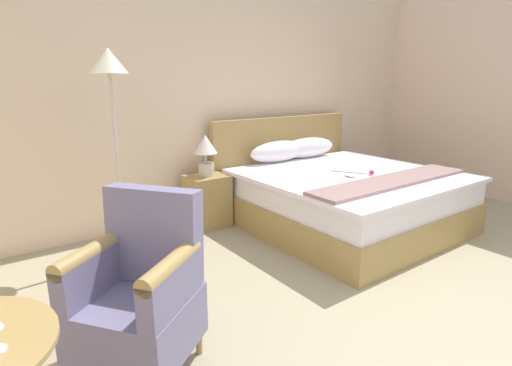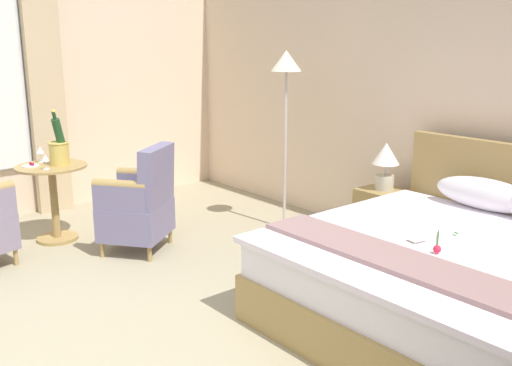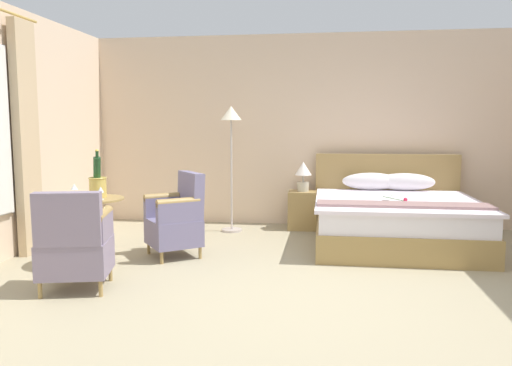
{
  "view_description": "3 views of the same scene",
  "coord_description": "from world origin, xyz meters",
  "px_view_note": "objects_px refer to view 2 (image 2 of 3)",
  "views": [
    {
      "loc": [
        -2.09,
        -0.65,
        1.48
      ],
      "look_at": [
        -0.55,
        1.47,
        0.81
      ],
      "focal_mm": 28.0,
      "sensor_mm": 36.0,
      "label": 1
    },
    {
      "loc": [
        2.82,
        -1.11,
        1.81
      ],
      "look_at": [
        -0.28,
        1.48,
        0.8
      ],
      "focal_mm": 40.0,
      "sensor_mm": 36.0,
      "label": 2
    },
    {
      "loc": [
        0.15,
        -4.14,
        1.46
      ],
      "look_at": [
        -0.63,
        1.35,
        0.82
      ],
      "focal_mm": 35.0,
      "sensor_mm": 36.0,
      "label": 3
    }
  ],
  "objects_px": {
    "nightstand": "(382,219)",
    "champagne_bucket": "(59,148)",
    "bedside_lamp": "(386,161)",
    "bed": "(453,276)",
    "floor_lamp_brass": "(286,88)",
    "snack_plate": "(31,166)",
    "wine_glass_near_bucket": "(40,151)",
    "wine_glass_near_edge": "(45,159)",
    "armchair_by_window": "(140,204)",
    "side_table_round": "(54,194)"
  },
  "relations": [
    {
      "from": "nightstand",
      "to": "armchair_by_window",
      "type": "height_order",
      "value": "armchair_by_window"
    },
    {
      "from": "nightstand",
      "to": "champagne_bucket",
      "type": "relative_size",
      "value": 1.06
    },
    {
      "from": "nightstand",
      "to": "wine_glass_near_edge",
      "type": "relative_size",
      "value": 4.0
    },
    {
      "from": "floor_lamp_brass",
      "to": "armchair_by_window",
      "type": "xyz_separation_m",
      "value": [
        -0.36,
        -1.39,
        -0.96
      ]
    },
    {
      "from": "wine_glass_near_bucket",
      "to": "snack_plate",
      "type": "bearing_deg",
      "value": -48.87
    },
    {
      "from": "wine_glass_near_edge",
      "to": "armchair_by_window",
      "type": "relative_size",
      "value": 0.14
    },
    {
      "from": "bed",
      "to": "floor_lamp_brass",
      "type": "height_order",
      "value": "floor_lamp_brass"
    },
    {
      "from": "floor_lamp_brass",
      "to": "side_table_round",
      "type": "distance_m",
      "value": 2.36
    },
    {
      "from": "bedside_lamp",
      "to": "champagne_bucket",
      "type": "xyz_separation_m",
      "value": [
        -2.06,
        -2.07,
        0.06
      ]
    },
    {
      "from": "bed",
      "to": "nightstand",
      "type": "xyz_separation_m",
      "value": [
        -1.16,
        0.77,
        -0.05
      ]
    },
    {
      "from": "champagne_bucket",
      "to": "wine_glass_near_bucket",
      "type": "distance_m",
      "value": 0.24
    },
    {
      "from": "champagne_bucket",
      "to": "wine_glass_near_bucket",
      "type": "relative_size",
      "value": 3.41
    },
    {
      "from": "champagne_bucket",
      "to": "armchair_by_window",
      "type": "distance_m",
      "value": 0.94
    },
    {
      "from": "nightstand",
      "to": "wine_glass_near_bucket",
      "type": "relative_size",
      "value": 3.62
    },
    {
      "from": "bedside_lamp",
      "to": "champagne_bucket",
      "type": "distance_m",
      "value": 2.92
    },
    {
      "from": "wine_glass_near_bucket",
      "to": "wine_glass_near_edge",
      "type": "relative_size",
      "value": 1.11
    },
    {
      "from": "wine_glass_near_bucket",
      "to": "champagne_bucket",
      "type": "bearing_deg",
      "value": 25.06
    },
    {
      "from": "nightstand",
      "to": "armchair_by_window",
      "type": "bearing_deg",
      "value": -128.36
    },
    {
      "from": "bedside_lamp",
      "to": "champagne_bucket",
      "type": "height_order",
      "value": "champagne_bucket"
    },
    {
      "from": "snack_plate",
      "to": "armchair_by_window",
      "type": "bearing_deg",
      "value": 37.24
    },
    {
      "from": "bed",
      "to": "bedside_lamp",
      "type": "xyz_separation_m",
      "value": [
        -1.16,
        0.77,
        0.48
      ]
    },
    {
      "from": "wine_glass_near_bucket",
      "to": "wine_glass_near_edge",
      "type": "bearing_deg",
      "value": -12.48
    },
    {
      "from": "nightstand",
      "to": "wine_glass_near_bucket",
      "type": "xyz_separation_m",
      "value": [
        -2.27,
        -2.17,
        0.55
      ]
    },
    {
      "from": "nightstand",
      "to": "wine_glass_near_edge",
      "type": "xyz_separation_m",
      "value": [
        -1.95,
        -2.24,
        0.54
      ]
    },
    {
      "from": "bed",
      "to": "armchair_by_window",
      "type": "bearing_deg",
      "value": -160.0
    },
    {
      "from": "nightstand",
      "to": "champagne_bucket",
      "type": "distance_m",
      "value": 2.98
    },
    {
      "from": "nightstand",
      "to": "floor_lamp_brass",
      "type": "bearing_deg",
      "value": -163.43
    },
    {
      "from": "champagne_bucket",
      "to": "snack_plate",
      "type": "bearing_deg",
      "value": -111.74
    },
    {
      "from": "bed",
      "to": "side_table_round",
      "type": "distance_m",
      "value": 3.53
    },
    {
      "from": "bedside_lamp",
      "to": "wine_glass_near_bucket",
      "type": "xyz_separation_m",
      "value": [
        -2.27,
        -2.17,
        0.02
      ]
    },
    {
      "from": "bedside_lamp",
      "to": "side_table_round",
      "type": "height_order",
      "value": "bedside_lamp"
    },
    {
      "from": "floor_lamp_brass",
      "to": "bedside_lamp",
      "type": "bearing_deg",
      "value": 16.57
    },
    {
      "from": "side_table_round",
      "to": "snack_plate",
      "type": "bearing_deg",
      "value": -115.34
    },
    {
      "from": "wine_glass_near_bucket",
      "to": "snack_plate",
      "type": "height_order",
      "value": "wine_glass_near_bucket"
    },
    {
      "from": "bed",
      "to": "wine_glass_near_bucket",
      "type": "distance_m",
      "value": 3.74
    },
    {
      "from": "bed",
      "to": "wine_glass_near_bucket",
      "type": "bearing_deg",
      "value": -157.83
    },
    {
      "from": "bedside_lamp",
      "to": "floor_lamp_brass",
      "type": "distance_m",
      "value": 1.17
    },
    {
      "from": "bed",
      "to": "snack_plate",
      "type": "height_order",
      "value": "bed"
    },
    {
      "from": "bed",
      "to": "wine_glass_near_edge",
      "type": "height_order",
      "value": "bed"
    },
    {
      "from": "bed",
      "to": "bedside_lamp",
      "type": "distance_m",
      "value": 1.47
    },
    {
      "from": "champagne_bucket",
      "to": "snack_plate",
      "type": "xyz_separation_m",
      "value": [
        -0.09,
        -0.23,
        -0.14
      ]
    },
    {
      "from": "armchair_by_window",
      "to": "nightstand",
      "type": "bearing_deg",
      "value": 51.64
    },
    {
      "from": "champagne_bucket",
      "to": "floor_lamp_brass",
      "type": "bearing_deg",
      "value": 58.55
    },
    {
      "from": "bedside_lamp",
      "to": "snack_plate",
      "type": "distance_m",
      "value": 3.16
    },
    {
      "from": "bed",
      "to": "side_table_round",
      "type": "relative_size",
      "value": 2.89
    },
    {
      "from": "armchair_by_window",
      "to": "wine_glass_near_bucket",
      "type": "bearing_deg",
      "value": -152.45
    },
    {
      "from": "bedside_lamp",
      "to": "floor_lamp_brass",
      "type": "height_order",
      "value": "floor_lamp_brass"
    },
    {
      "from": "side_table_round",
      "to": "wine_glass_near_edge",
      "type": "relative_size",
      "value": 5.27
    },
    {
      "from": "side_table_round",
      "to": "snack_plate",
      "type": "distance_m",
      "value": 0.33
    },
    {
      "from": "wine_glass_near_edge",
      "to": "snack_plate",
      "type": "xyz_separation_m",
      "value": [
        -0.2,
        -0.06,
        -0.09
      ]
    }
  ]
}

